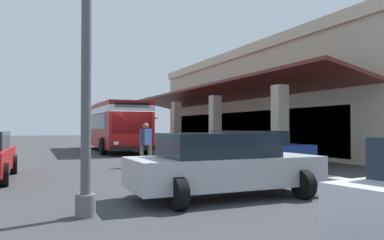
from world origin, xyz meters
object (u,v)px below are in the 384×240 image
(transit_bus, at_px, (113,124))
(parked_sedan_blue, at_px, (253,150))
(parked_sedan_silver, at_px, (223,164))
(potted_palm, at_px, (147,137))
(pedestrian, at_px, (146,142))

(transit_bus, xyz_separation_m, parked_sedan_blue, (13.77, 2.27, -1.10))
(parked_sedan_silver, height_order, potted_palm, potted_palm)
(transit_bus, relative_size, parked_sedan_silver, 2.55)
(potted_palm, bearing_deg, pedestrian, -17.57)
(parked_sedan_silver, xyz_separation_m, parked_sedan_blue, (-4.46, 3.71, 0.00))
(transit_bus, bearing_deg, parked_sedan_silver, -4.53)
(transit_bus, height_order, parked_sedan_silver, transit_bus)
(parked_sedan_blue, relative_size, potted_palm, 1.83)
(parked_sedan_silver, height_order, parked_sedan_blue, same)
(transit_bus, distance_m, pedestrian, 10.94)
(parked_sedan_silver, bearing_deg, potted_palm, 166.91)
(parked_sedan_blue, bearing_deg, pedestrian, -131.52)
(pedestrian, relative_size, potted_palm, 0.73)
(transit_bus, xyz_separation_m, pedestrian, (10.86, -1.01, -0.84))
(pedestrian, distance_m, potted_palm, 16.02)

